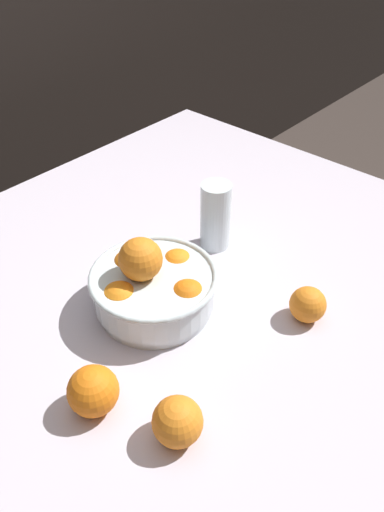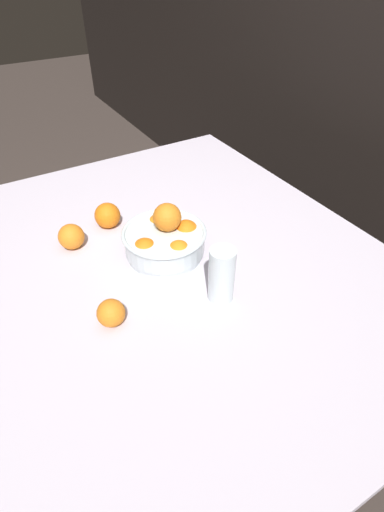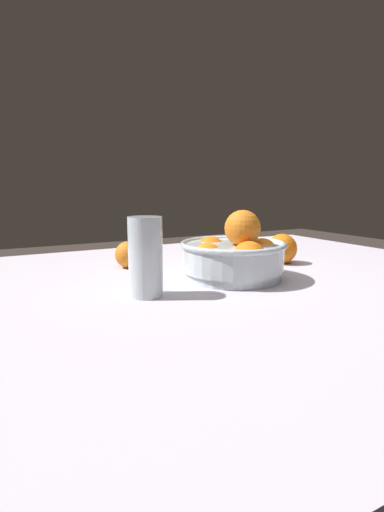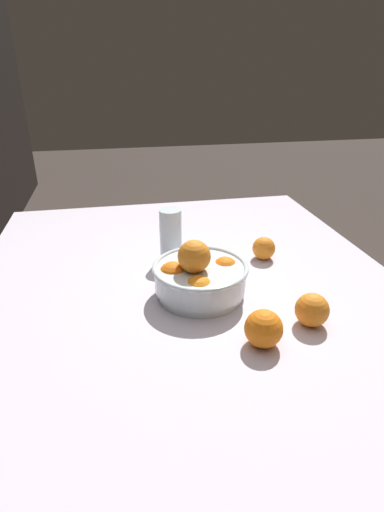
{
  "view_description": "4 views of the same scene",
  "coord_description": "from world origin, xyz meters",
  "px_view_note": "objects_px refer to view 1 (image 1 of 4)",
  "views": [
    {
      "loc": [
        -0.51,
        -0.54,
        1.47
      ],
      "look_at": [
        0.08,
        -0.01,
        0.83
      ],
      "focal_mm": 35.0,
      "sensor_mm": 36.0,
      "label": 1
    },
    {
      "loc": [
        0.8,
        -0.42,
        1.52
      ],
      "look_at": [
        0.07,
        0.01,
        0.83
      ],
      "focal_mm": 28.0,
      "sensor_mm": 36.0,
      "label": 2
    },
    {
      "loc": [
        0.48,
        0.73,
        0.99
      ],
      "look_at": [
        0.1,
        0.04,
        0.84
      ],
      "focal_mm": 28.0,
      "sensor_mm": 36.0,
      "label": 3
    },
    {
      "loc": [
        -0.9,
        0.17,
        1.32
      ],
      "look_at": [
        0.06,
        -0.02,
        0.84
      ],
      "focal_mm": 28.0,
      "sensor_mm": 36.0,
      "label": 4
    }
  ],
  "objects_px": {
    "orange_loose_near_bowl": "(93,391)",
    "orange_loose_front": "(308,305)",
    "juice_glass": "(215,218)",
    "fruit_bowl": "(153,286)",
    "orange_loose_aside": "(178,422)"
  },
  "relations": [
    {
      "from": "fruit_bowl",
      "to": "orange_loose_near_bowl",
      "type": "distance_m",
      "value": 0.24
    },
    {
      "from": "orange_loose_front",
      "to": "orange_loose_aside",
      "type": "distance_m",
      "value": 0.35
    },
    {
      "from": "fruit_bowl",
      "to": "orange_loose_aside",
      "type": "distance_m",
      "value": 0.29
    },
    {
      "from": "fruit_bowl",
      "to": "juice_glass",
      "type": "height_order",
      "value": "fruit_bowl"
    },
    {
      "from": "orange_loose_near_bowl",
      "to": "orange_loose_front",
      "type": "relative_size",
      "value": 1.18
    },
    {
      "from": "fruit_bowl",
      "to": "orange_loose_aside",
      "type": "relative_size",
      "value": 3.14
    },
    {
      "from": "juice_glass",
      "to": "orange_loose_near_bowl",
      "type": "bearing_deg",
      "value": -164.05
    },
    {
      "from": "fruit_bowl",
      "to": "orange_loose_near_bowl",
      "type": "relative_size",
      "value": 2.97
    },
    {
      "from": "fruit_bowl",
      "to": "orange_loose_front",
      "type": "distance_m",
      "value": 0.29
    },
    {
      "from": "orange_loose_front",
      "to": "juice_glass",
      "type": "bearing_deg",
      "value": 77.46
    },
    {
      "from": "juice_glass",
      "to": "fruit_bowl",
      "type": "bearing_deg",
      "value": -170.55
    },
    {
      "from": "juice_glass",
      "to": "orange_loose_aside",
      "type": "bearing_deg",
      "value": -146.98
    },
    {
      "from": "orange_loose_front",
      "to": "orange_loose_aside",
      "type": "xyz_separation_m",
      "value": [
        -0.35,
        0.01,
        0.0
      ]
    },
    {
      "from": "juice_glass",
      "to": "orange_loose_front",
      "type": "distance_m",
      "value": 0.29
    },
    {
      "from": "orange_loose_near_bowl",
      "to": "fruit_bowl",
      "type": "bearing_deg",
      "value": 22.26
    }
  ]
}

